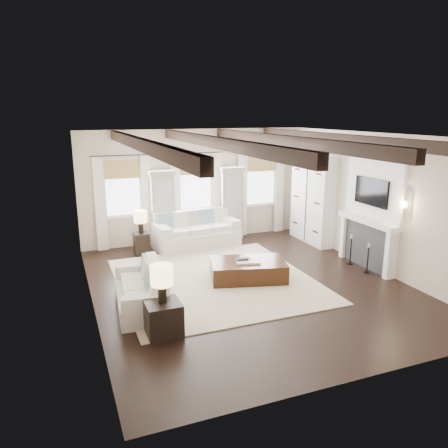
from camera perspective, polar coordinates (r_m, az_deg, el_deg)
name	(u,v)px	position (r m, az deg, el deg)	size (l,w,h in m)	color
ground	(248,285)	(9.63, 3.17, -7.90)	(7.50, 7.50, 0.00)	black
room_shell	(263,190)	(10.19, 5.08, 4.40)	(6.54, 7.54, 3.22)	beige
area_rug	(215,280)	(9.82, -1.16, -7.34)	(4.16, 4.38, 0.02)	beige
sofa_back	(195,232)	(12.20, -3.76, -1.08)	(2.40, 1.26, 0.99)	silver
sofa_left	(143,291)	(8.58, -10.49, -8.64)	(1.01, 1.96, 0.81)	silver
ottoman	(248,270)	(9.84, 3.13, -6.05)	(1.64, 1.02, 0.43)	black
tray	(248,261)	(9.70, 3.14, -4.88)	(0.50, 0.38, 0.04)	white
book_lower	(242,259)	(9.73, 2.35, -4.57)	(0.26, 0.20, 0.04)	#262628
book_upper	(245,257)	(9.74, 2.77, -4.33)	(0.22, 0.17, 0.03)	beige
side_table_front	(163,318)	(7.57, -7.94, -12.11)	(0.58, 0.58, 0.58)	black
lamp_front	(162,277)	(7.27, -8.14, -6.92)	(0.38, 0.38, 0.65)	black
side_table_back	(142,244)	(11.70, -10.70, -2.54)	(0.39, 0.39, 0.58)	black
lamp_back	(140,218)	(11.52, -10.86, 0.79)	(0.35, 0.35, 0.60)	black
candlestick_near	(368,261)	(10.73, 18.25, -4.56)	(0.14, 0.14, 0.71)	black
candlestick_far	(351,252)	(11.20, 16.21, -3.51)	(0.15, 0.15, 0.76)	black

